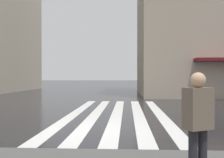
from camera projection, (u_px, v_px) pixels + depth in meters
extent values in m
plane|color=black|center=(90.00, 130.00, 9.27)|extent=(220.00, 220.00, 0.00)
cube|color=silver|center=(160.00, 114.00, 13.12)|extent=(13.00, 0.50, 0.01)
cube|color=silver|center=(138.00, 114.00, 13.17)|extent=(13.00, 0.50, 0.01)
cube|color=silver|center=(117.00, 114.00, 13.23)|extent=(13.00, 0.50, 0.01)
cube|color=silver|center=(96.00, 113.00, 13.28)|extent=(13.00, 0.50, 0.01)
cube|color=silver|center=(75.00, 113.00, 13.34)|extent=(13.00, 0.50, 0.01)
cube|color=#6B5B4C|center=(198.00, 108.00, 4.02)|extent=(0.40, 0.47, 0.60)
sphere|color=tan|center=(198.00, 80.00, 4.02)|extent=(0.22, 0.22, 0.22)
cylinder|color=#232328|center=(203.00, 158.00, 4.07)|extent=(0.13, 0.13, 0.86)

